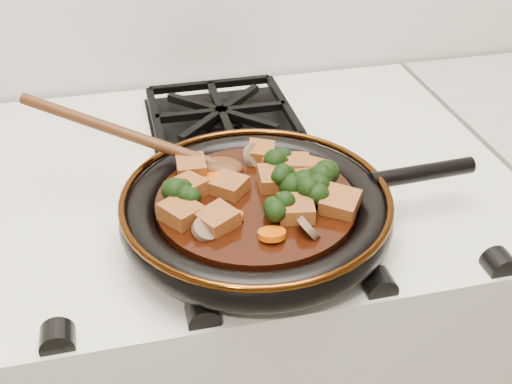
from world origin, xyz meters
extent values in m
cube|color=silver|center=(0.00, 1.69, 0.45)|extent=(0.76, 0.60, 0.90)
cylinder|color=black|center=(-0.01, 1.53, 0.93)|extent=(0.30, 0.30, 0.01)
torus|color=black|center=(-0.01, 1.53, 0.94)|extent=(0.33, 0.33, 0.04)
torus|color=#442109|center=(-0.01, 1.53, 0.96)|extent=(0.32, 0.32, 0.01)
cylinder|color=black|center=(0.21, 1.54, 0.96)|extent=(0.14, 0.03, 0.02)
cylinder|color=black|center=(-0.01, 1.53, 0.95)|extent=(0.24, 0.24, 0.02)
cube|color=brown|center=(-0.04, 1.55, 0.97)|extent=(0.05, 0.05, 0.02)
cube|color=brown|center=(0.06, 1.57, 0.97)|extent=(0.06, 0.06, 0.02)
cube|color=brown|center=(-0.09, 1.56, 0.97)|extent=(0.05, 0.05, 0.03)
cube|color=brown|center=(-0.11, 1.51, 0.97)|extent=(0.06, 0.06, 0.03)
cube|color=brown|center=(-0.08, 1.60, 0.97)|extent=(0.04, 0.04, 0.02)
cube|color=brown|center=(0.08, 1.49, 0.97)|extent=(0.06, 0.06, 0.03)
cube|color=brown|center=(0.05, 1.58, 0.97)|extent=(0.05, 0.05, 0.03)
cube|color=brown|center=(0.03, 1.55, 0.97)|extent=(0.04, 0.04, 0.02)
cube|color=brown|center=(0.01, 1.62, 0.97)|extent=(0.04, 0.05, 0.03)
cube|color=brown|center=(0.02, 1.49, 0.97)|extent=(0.05, 0.05, 0.02)
cube|color=brown|center=(-0.07, 1.49, 0.97)|extent=(0.05, 0.05, 0.02)
cube|color=brown|center=(0.02, 1.55, 0.97)|extent=(0.05, 0.04, 0.03)
cylinder|color=#CB4E05|center=(0.02, 1.60, 0.96)|extent=(0.03, 0.03, 0.02)
cylinder|color=#CB4E05|center=(-0.05, 1.50, 0.96)|extent=(0.03, 0.03, 0.01)
cylinder|color=#CB4E05|center=(-0.04, 1.59, 0.96)|extent=(0.03, 0.03, 0.01)
cylinder|color=#CB4E05|center=(-0.01, 1.46, 0.96)|extent=(0.03, 0.03, 0.01)
cylinder|color=#CB4E05|center=(-0.06, 1.58, 0.96)|extent=(0.03, 0.03, 0.02)
cylinder|color=brown|center=(-0.08, 1.48, 0.97)|extent=(0.04, 0.04, 0.02)
cylinder|color=brown|center=(0.03, 1.45, 0.97)|extent=(0.03, 0.03, 0.03)
cylinder|color=brown|center=(0.00, 1.61, 0.97)|extent=(0.04, 0.04, 0.03)
cylinder|color=brown|center=(0.07, 1.56, 0.97)|extent=(0.04, 0.04, 0.03)
ellipsoid|color=#46230F|center=(-0.04, 1.60, 0.96)|extent=(0.07, 0.06, 0.02)
cylinder|color=#46230F|center=(-0.16, 1.66, 1.00)|extent=(0.02, 0.02, 0.27)
camera|label=1|loc=(-0.16, 0.92, 1.40)|focal=45.00mm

